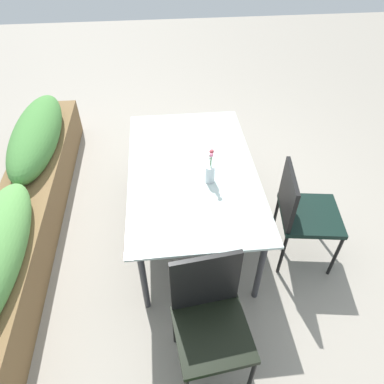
{
  "coord_description": "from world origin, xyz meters",
  "views": [
    {
      "loc": [
        -2.32,
        0.27,
        2.57
      ],
      "look_at": [
        -0.1,
        0.05,
        0.47
      ],
      "focal_mm": 33.09,
      "sensor_mm": 36.0,
      "label": 1
    }
  ],
  "objects_px": {
    "dining_table": "(192,173)",
    "planter_box": "(26,199)",
    "flower_vase": "(210,171)",
    "chair_near_left": "(302,210)",
    "chair_end_left": "(210,315)"
  },
  "relations": [
    {
      "from": "dining_table",
      "to": "planter_box",
      "type": "bearing_deg",
      "value": 82.85
    },
    {
      "from": "flower_vase",
      "to": "chair_near_left",
      "type": "bearing_deg",
      "value": -106.5
    },
    {
      "from": "flower_vase",
      "to": "chair_end_left",
      "type": "bearing_deg",
      "value": 172.49
    },
    {
      "from": "chair_end_left",
      "to": "dining_table",
      "type": "bearing_deg",
      "value": -97.1
    },
    {
      "from": "dining_table",
      "to": "chair_near_left",
      "type": "xyz_separation_m",
      "value": [
        -0.38,
        -0.84,
        -0.14
      ]
    },
    {
      "from": "chair_near_left",
      "to": "flower_vase",
      "type": "xyz_separation_m",
      "value": [
        0.21,
        0.72,
        0.29
      ]
    },
    {
      "from": "chair_near_left",
      "to": "flower_vase",
      "type": "distance_m",
      "value": 0.8
    },
    {
      "from": "dining_table",
      "to": "planter_box",
      "type": "xyz_separation_m",
      "value": [
        0.19,
        1.49,
        -0.33
      ]
    },
    {
      "from": "chair_end_left",
      "to": "planter_box",
      "type": "xyz_separation_m",
      "value": [
        1.36,
        1.48,
        -0.18
      ]
    },
    {
      "from": "dining_table",
      "to": "chair_near_left",
      "type": "relative_size",
      "value": 1.9
    },
    {
      "from": "dining_table",
      "to": "planter_box",
      "type": "height_order",
      "value": "planter_box"
    },
    {
      "from": "dining_table",
      "to": "flower_vase",
      "type": "distance_m",
      "value": 0.25
    },
    {
      "from": "chair_end_left",
      "to": "flower_vase",
      "type": "relative_size",
      "value": 3.14
    },
    {
      "from": "dining_table",
      "to": "chair_near_left",
      "type": "height_order",
      "value": "chair_near_left"
    },
    {
      "from": "chair_end_left",
      "to": "planter_box",
      "type": "height_order",
      "value": "chair_end_left"
    }
  ]
}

